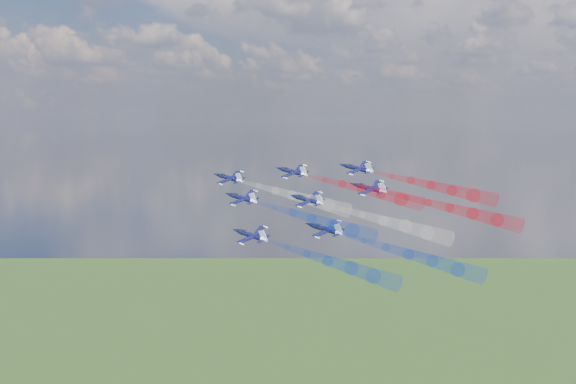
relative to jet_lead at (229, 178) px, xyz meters
The scene contains 16 objects.
jet_lead is the anchor object (origin of this frame).
trail_lead 20.11m from the jet_lead, ahead, with size 3.40×31.20×3.40m, color white, non-canonical shape.
jet_inner_left 14.59m from the jet_lead, 44.51° to the right, with size 8.16×10.20×2.72m, color black, non-canonical shape.
trail_inner_left 33.13m from the jet_lead, 23.74° to the right, with size 3.40×31.20×3.40m, color blue, non-canonical shape.
jet_inner_right 15.95m from the jet_lead, 22.26° to the left, with size 8.16×10.20×2.72m, color black, non-canonical shape.
trail_inner_right 34.45m from the jet_lead, ahead, with size 3.40×31.20×3.40m, color red, non-canonical shape.
jet_outer_left 30.56m from the jet_lead, 47.51° to the right, with size 8.16×10.20×2.72m, color black, non-canonical shape.
trail_outer_left 47.95m from the jet_lead, 32.01° to the right, with size 3.40×31.20×3.40m, color blue, non-canonical shape.
jet_center_third 25.09m from the jet_lead, 11.06° to the right, with size 8.16×10.20×2.72m, color black, non-canonical shape.
trail_center_third 45.19m from the jet_lead, 10.20° to the right, with size 3.40×31.20×3.40m, color white, non-canonical shape.
jet_outer_right 31.72m from the jet_lead, 23.66° to the left, with size 8.16×10.20×2.72m, color black, non-canonical shape.
trail_outer_right 49.51m from the jet_lead, 11.11° to the left, with size 3.40×31.20×3.40m, color red, non-canonical shape.
jet_rear_left 36.71m from the jet_lead, 22.09° to the right, with size 8.16×10.20×2.72m, color black, non-canonical shape.
trail_rear_left 56.45m from the jet_lead, 17.46° to the right, with size 3.40×31.20×3.40m, color blue, non-canonical shape.
jet_rear_right 36.46m from the jet_lead, ahead, with size 8.16×10.20×2.72m, color black, non-canonical shape.
trail_rear_right 56.11m from the jet_lead, ahead, with size 3.40×31.20×3.40m, color red, non-canonical shape.
Camera 1 is at (75.47, -163.10, 189.00)m, focal length 45.33 mm.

